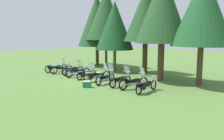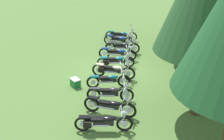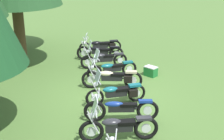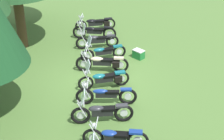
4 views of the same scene
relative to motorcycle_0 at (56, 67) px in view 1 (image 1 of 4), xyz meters
The scene contains 18 objects.
ground_plane 5.54m from the motorcycle_0, ahead, with size 80.00×80.00×0.00m, color #547A38.
motorcycle_0 is the anchor object (origin of this frame).
motorcycle_1 1.08m from the motorcycle_0, ahead, with size 0.68×2.19×1.01m.
motorcycle_2 2.50m from the motorcycle_0, ahead, with size 0.72×2.29×1.37m.
motorcycle_3 3.62m from the motorcycle_0, ahead, with size 0.77×2.40×1.01m.
motorcycle_4 4.85m from the motorcycle_0, ahead, with size 0.79×2.20×1.34m.
motorcycle_5 6.23m from the motorcycle_0, ahead, with size 0.84×2.41×1.38m.
motorcycle_6 7.34m from the motorcycle_0, ahead, with size 0.74×2.23×1.35m.
motorcycle_7 8.69m from the motorcycle_0, ahead, with size 0.72×2.23×1.34m.
motorcycle_8 9.83m from the motorcycle_0, ahead, with size 0.76×2.35×1.37m.
motorcycle_9 11.02m from the motorcycle_0, ahead, with size 0.76×2.32×0.99m.
pine_tree_0 7.71m from the motorcycle_0, 99.96° to the left, with size 4.44×4.44×8.09m.
pine_tree_1 7.89m from the motorcycle_0, 82.68° to the left, with size 4.31×4.31×8.51m.
pine_tree_2 6.94m from the motorcycle_0, 53.26° to the left, with size 3.68×3.68×6.75m.
pine_tree_3 9.81m from the motorcycle_0, 42.48° to the left, with size 3.98×3.98×7.89m.
pine_tree_4 11.32m from the motorcycle_0, 22.90° to the left, with size 4.08×4.08×8.30m.
pine_tree_5 13.89m from the motorcycle_0, 19.95° to the left, with size 4.20×4.20×7.82m.
picnic_cooler 7.62m from the motorcycle_0, 13.93° to the right, with size 0.65×0.63×0.44m.
Camera 1 is at (14.43, -11.26, 3.56)m, focal length 37.41 mm.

